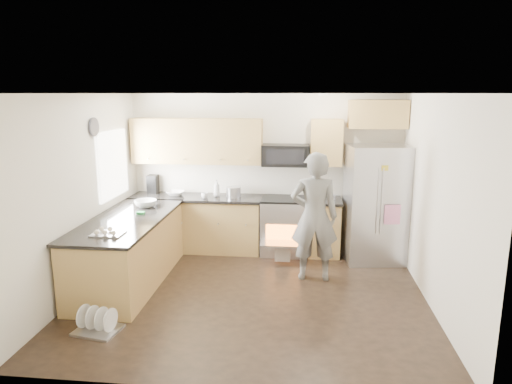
# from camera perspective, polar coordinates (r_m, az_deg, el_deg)

# --- Properties ---
(ground) EXTENTS (4.50, 4.50, 0.00)m
(ground) POSITION_cam_1_polar(r_m,az_deg,el_deg) (6.17, -0.54, -12.71)
(ground) COLOR black
(ground) RESTS_ON ground
(room_shell) EXTENTS (4.54, 4.04, 2.62)m
(room_shell) POSITION_cam_1_polar(r_m,az_deg,el_deg) (5.69, -0.93, 2.86)
(room_shell) COLOR white
(room_shell) RESTS_ON ground
(back_cabinet_run) EXTENTS (4.45, 0.64, 2.50)m
(back_cabinet_run) POSITION_cam_1_polar(r_m,az_deg,el_deg) (7.58, -3.43, -0.25)
(back_cabinet_run) COLOR #AE8445
(back_cabinet_run) RESTS_ON ground
(peninsula) EXTENTS (0.96, 2.36, 1.03)m
(peninsula) POSITION_cam_1_polar(r_m,az_deg,el_deg) (6.63, -15.60, -7.03)
(peninsula) COLOR #AE8445
(peninsula) RESTS_ON ground
(stove_range) EXTENTS (0.76, 0.97, 1.79)m
(stove_range) POSITION_cam_1_polar(r_m,az_deg,el_deg) (7.50, 3.59, -2.65)
(stove_range) COLOR #B7B7BC
(stove_range) RESTS_ON ground
(refrigerator) EXTENTS (0.98, 0.81, 1.83)m
(refrigerator) POSITION_cam_1_polar(r_m,az_deg,el_deg) (7.33, 14.71, -1.47)
(refrigerator) COLOR #B7B7BC
(refrigerator) RESTS_ON ground
(person) EXTENTS (0.69, 0.47, 1.83)m
(person) POSITION_cam_1_polar(r_m,az_deg,el_deg) (6.42, 7.29, -3.10)
(person) COLOR slate
(person) RESTS_ON ground
(dish_rack) EXTENTS (0.53, 0.46, 0.29)m
(dish_rack) POSITION_cam_1_polar(r_m,az_deg,el_deg) (5.57, -19.19, -15.40)
(dish_rack) COLOR #B7B7BC
(dish_rack) RESTS_ON ground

